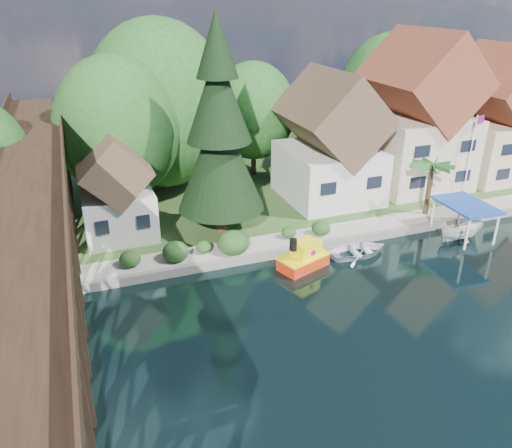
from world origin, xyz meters
The scene contains 18 objects.
ground centered at (0.00, 0.00, 0.00)m, with size 140.00×140.00×0.00m, color black.
bank centered at (0.00, 34.00, 0.25)m, with size 140.00×52.00×0.50m, color #2B4C1E.
seawall centered at (4.00, 8.00, 0.31)m, with size 60.00×0.40×0.62m, color slate.
promenade centered at (6.00, 9.30, 0.53)m, with size 50.00×2.60×0.06m, color gray.
trestle_bridge centered at (-16.00, 5.17, 5.35)m, with size 4.12×44.18×9.30m.
house_left centered at (7.00, 16.00, 5.14)m, with size 7.64×8.64×11.02m.
house_center centered at (16.00, 16.50, 6.42)m, with size 8.65×9.18×13.89m.
house_right centered at (25.00, 16.00, 5.78)m, with size 8.15×8.64×12.45m.
shed centered at (-11.00, 14.50, 3.83)m, with size 5.09×5.40×7.85m.
bg_trees centered at (1.00, 21.25, 7.29)m, with size 49.90×13.30×10.57m.
shrubs centered at (-4.60, 9.26, 1.23)m, with size 15.76×2.47×1.70m.
conifer centered at (-3.72, 12.58, 8.04)m, with size 6.36×6.36×15.65m.
palm_tree centered at (12.81, 9.77, 4.55)m, with size 3.30×3.30×4.64m.
flagpole centered at (18.35, 11.68, 5.00)m, with size 1.11×0.39×7.34m.
tugboat centered at (0.10, 6.12, 0.75)m, with size 3.89×2.94×2.51m.
boat_white_a centered at (4.51, 6.34, 0.45)m, with size 3.09×4.32×0.90m, color white.
boat_canopy centered at (13.10, 5.86, 1.24)m, with size 3.69×4.62×2.90m.
boat_yellow centered at (13.04, 6.14, 0.64)m, with size 2.10×2.43×1.28m, color gold.
Camera 1 is at (-13.20, -20.55, 16.99)m, focal length 35.00 mm.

